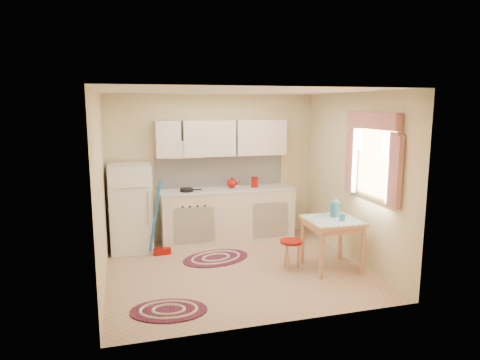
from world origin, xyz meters
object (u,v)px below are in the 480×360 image
object	(u,v)px
base_cabinets	(227,216)
stool	(291,255)
fridge	(131,208)
table	(331,244)

from	to	relation	value
base_cabinets	stool	world-z (taller)	base_cabinets
fridge	base_cabinets	world-z (taller)	fridge
fridge	stool	xyz separation A→B (m)	(2.17, -1.43, -0.49)
base_cabinets	stool	bearing A→B (deg)	-69.12
table	stool	world-z (taller)	table
table	base_cabinets	bearing A→B (deg)	124.83
base_cabinets	table	size ratio (longest dim) A/B	3.12
fridge	table	bearing A→B (deg)	-29.95
table	fridge	bearing A→B (deg)	150.05
base_cabinets	stool	distance (m)	1.60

